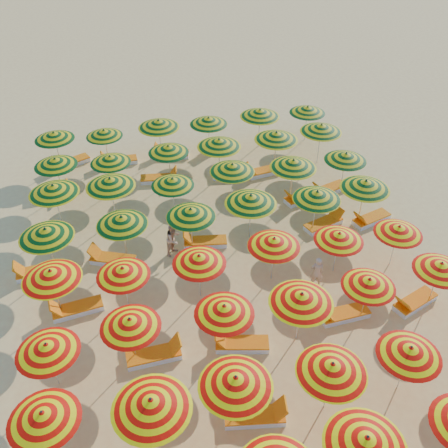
# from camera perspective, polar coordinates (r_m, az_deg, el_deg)

# --- Properties ---
(ground) EXTENTS (120.00, 120.00, 0.00)m
(ground) POSITION_cam_1_polar(r_m,az_deg,el_deg) (19.20, 0.35, -4.66)
(ground) COLOR #EFC36A
(ground) RESTS_ON ground
(umbrella_3) EXTENTS (2.06, 2.06, 2.13)m
(umbrella_3) POSITION_cam_1_polar(r_m,az_deg,el_deg) (13.08, 15.95, -22.80)
(umbrella_3) COLOR silver
(umbrella_3) RESTS_ON ground
(umbrella_6) EXTENTS (2.21, 2.21, 1.95)m
(umbrella_6) POSITION_cam_1_polar(r_m,az_deg,el_deg) (13.90, -19.98, -19.95)
(umbrella_6) COLOR silver
(umbrella_6) RESTS_ON ground
(umbrella_7) EXTENTS (2.69, 2.69, 2.18)m
(umbrella_7) POSITION_cam_1_polar(r_m,az_deg,el_deg) (13.21, -8.33, -19.68)
(umbrella_7) COLOR silver
(umbrella_7) RESTS_ON ground
(umbrella_8) EXTENTS (2.27, 2.27, 2.12)m
(umbrella_8) POSITION_cam_1_polar(r_m,az_deg,el_deg) (13.51, 1.34, -17.55)
(umbrella_8) COLOR silver
(umbrella_8) RESTS_ON ground
(umbrella_9) EXTENTS (2.22, 2.22, 2.08)m
(umbrella_9) POSITION_cam_1_polar(r_m,az_deg,el_deg) (14.10, 12.25, -15.78)
(umbrella_9) COLOR silver
(umbrella_9) RESTS_ON ground
(umbrella_10) EXTENTS (2.03, 2.03, 1.93)m
(umbrella_10) POSITION_cam_1_polar(r_m,az_deg,el_deg) (15.19, 20.49, -13.47)
(umbrella_10) COLOR silver
(umbrella_10) RESTS_ON ground
(umbrella_12) EXTENTS (1.88, 1.88, 1.93)m
(umbrella_12) POSITION_cam_1_polar(r_m,az_deg,el_deg) (15.19, -19.59, -13.21)
(umbrella_12) COLOR silver
(umbrella_12) RESTS_ON ground
(umbrella_13) EXTENTS (1.95, 1.95, 1.94)m
(umbrella_13) POSITION_cam_1_polar(r_m,az_deg,el_deg) (15.18, -10.69, -11.04)
(umbrella_13) COLOR silver
(umbrella_13) RESTS_ON ground
(umbrella_14) EXTENTS (2.40, 2.40, 1.97)m
(umbrella_14) POSITION_cam_1_polar(r_m,az_deg,el_deg) (15.23, 0.03, -9.75)
(umbrella_14) COLOR silver
(umbrella_14) RESTS_ON ground
(umbrella_15) EXTENTS (2.32, 2.32, 2.14)m
(umbrella_15) POSITION_cam_1_polar(r_m,az_deg,el_deg) (15.53, 8.85, -8.36)
(umbrella_15) COLOR silver
(umbrella_15) RESTS_ON ground
(umbrella_16) EXTENTS (1.98, 1.98, 1.87)m
(umbrella_16) POSITION_cam_1_polar(r_m,az_deg,el_deg) (16.81, 16.24, -6.46)
(umbrella_16) COLOR silver
(umbrella_16) RESTS_ON ground
(umbrella_17) EXTENTS (2.01, 2.01, 1.91)m
(umbrella_17) POSITION_cam_1_polar(r_m,az_deg,el_deg) (18.14, 23.53, -4.50)
(umbrella_17) COLOR silver
(umbrella_17) RESTS_ON ground
(umbrella_18) EXTENTS (2.23, 2.23, 2.07)m
(umbrella_18) POSITION_cam_1_polar(r_m,az_deg,el_deg) (17.11, -19.17, -5.49)
(umbrella_18) COLOR silver
(umbrella_18) RESTS_ON ground
(umbrella_19) EXTENTS (2.04, 2.04, 1.90)m
(umbrella_19) POSITION_cam_1_polar(r_m,az_deg,el_deg) (16.81, -11.49, -5.34)
(umbrella_19) COLOR silver
(umbrella_19) RESTS_ON ground
(umbrella_20) EXTENTS (2.39, 2.39, 1.96)m
(umbrella_20) POSITION_cam_1_polar(r_m,az_deg,el_deg) (16.86, -2.86, -4.06)
(umbrella_20) COLOR silver
(umbrella_20) RESTS_ON ground
(umbrella_21) EXTENTS (1.93, 1.93, 2.00)m
(umbrella_21) POSITION_cam_1_polar(r_m,az_deg,el_deg) (17.56, 5.74, -2.07)
(umbrella_21) COLOR silver
(umbrella_21) RESTS_ON ground
(umbrella_22) EXTENTS (2.25, 2.25, 1.90)m
(umbrella_22) POSITION_cam_1_polar(r_m,az_deg,el_deg) (18.31, 13.03, -1.42)
(umbrella_22) COLOR silver
(umbrella_22) RESTS_ON ground
(umbrella_23) EXTENTS (1.93, 1.93, 1.88)m
(umbrella_23) POSITION_cam_1_polar(r_m,az_deg,el_deg) (19.26, 19.35, -0.63)
(umbrella_23) COLOR silver
(umbrella_23) RESTS_ON ground
(umbrella_24) EXTENTS (2.31, 2.31, 2.09)m
(umbrella_24) POSITION_cam_1_polar(r_m,az_deg,el_deg) (18.84, -19.70, -0.96)
(umbrella_24) COLOR silver
(umbrella_24) RESTS_ON ground
(umbrella_25) EXTENTS (2.27, 2.27, 2.05)m
(umbrella_25) POSITION_cam_1_polar(r_m,az_deg,el_deg) (18.74, -11.62, 0.38)
(umbrella_25) COLOR silver
(umbrella_25) RESTS_ON ground
(umbrella_26) EXTENTS (2.16, 2.16, 2.01)m
(umbrella_26) POSITION_cam_1_polar(r_m,az_deg,el_deg) (18.84, -3.82, 1.29)
(umbrella_26) COLOR silver
(umbrella_26) RESTS_ON ground
(umbrella_27) EXTENTS (2.71, 2.71, 2.17)m
(umbrella_27) POSITION_cam_1_polar(r_m,az_deg,el_deg) (19.30, 3.08, 2.83)
(umbrella_27) COLOR silver
(umbrella_27) RESTS_ON ground
(umbrella_28) EXTENTS (2.56, 2.56, 2.05)m
(umbrella_28) POSITION_cam_1_polar(r_m,az_deg,el_deg) (20.02, 10.59, 3.25)
(umbrella_28) COLOR silver
(umbrella_28) RESTS_ON ground
(umbrella_29) EXTENTS (2.43, 2.43, 2.15)m
(umbrella_29) POSITION_cam_1_polar(r_m,az_deg,el_deg) (20.95, 15.86, 4.35)
(umbrella_29) COLOR silver
(umbrella_29) RESTS_ON ground
(umbrella_30) EXTENTS (2.02, 2.02, 2.13)m
(umbrella_30) POSITION_cam_1_polar(r_m,az_deg,el_deg) (21.05, -18.93, 3.79)
(umbrella_30) COLOR silver
(umbrella_30) RESTS_ON ground
(umbrella_31) EXTENTS (2.51, 2.51, 2.15)m
(umbrella_31) POSITION_cam_1_polar(r_m,az_deg,el_deg) (20.81, -12.89, 4.66)
(umbrella_31) COLOR silver
(umbrella_31) RESTS_ON ground
(umbrella_32) EXTENTS (2.32, 2.32, 1.90)m
(umbrella_32) POSITION_cam_1_polar(r_m,az_deg,el_deg) (20.83, -5.90, 4.81)
(umbrella_32) COLOR silver
(umbrella_32) RESTS_ON ground
(umbrella_33) EXTENTS (2.45, 2.45, 2.06)m
(umbrella_33) POSITION_cam_1_polar(r_m,az_deg,el_deg) (21.39, 0.95, 6.44)
(umbrella_33) COLOR silver
(umbrella_33) RESTS_ON ground
(umbrella_34) EXTENTS (2.46, 2.46, 2.15)m
(umbrella_34) POSITION_cam_1_polar(r_m,az_deg,el_deg) (21.73, 7.93, 6.84)
(umbrella_34) COLOR silver
(umbrella_34) RESTS_ON ground
(umbrella_35) EXTENTS (1.96, 1.96, 2.00)m
(umbrella_35) POSITION_cam_1_polar(r_m,az_deg,el_deg) (22.93, 13.75, 7.46)
(umbrella_35) COLOR silver
(umbrella_35) RESTS_ON ground
(umbrella_36) EXTENTS (2.09, 2.09, 1.99)m
(umbrella_36) POSITION_cam_1_polar(r_m,az_deg,el_deg) (23.13, -18.73, 6.73)
(umbrella_36) COLOR silver
(umbrella_36) RESTS_ON ground
(umbrella_37) EXTENTS (2.33, 2.33, 1.90)m
(umbrella_37) POSITION_cam_1_polar(r_m,az_deg,el_deg) (22.83, -12.89, 7.21)
(umbrella_37) COLOR silver
(umbrella_37) RESTS_ON ground
(umbrella_38) EXTENTS (2.19, 2.19, 1.97)m
(umbrella_38) POSITION_cam_1_polar(r_m,az_deg,el_deg) (23.09, -6.39, 8.51)
(umbrella_38) COLOR silver
(umbrella_38) RESTS_ON ground
(umbrella_39) EXTENTS (2.39, 2.39, 2.16)m
(umbrella_39) POSITION_cam_1_polar(r_m,az_deg,el_deg) (23.10, -0.57, 9.25)
(umbrella_39) COLOR silver
(umbrella_39) RESTS_ON ground
(umbrella_40) EXTENTS (2.48, 2.48, 2.18)m
(umbrella_40) POSITION_cam_1_polar(r_m,az_deg,el_deg) (23.77, 6.00, 9.98)
(umbrella_40) COLOR silver
(umbrella_40) RESTS_ON ground
(umbrella_41) EXTENTS (2.05, 2.05, 2.15)m
(umbrella_41) POSITION_cam_1_polar(r_m,az_deg,el_deg) (24.85, 11.06, 10.70)
(umbrella_41) COLOR silver
(umbrella_41) RESTS_ON ground
(umbrella_42) EXTENTS (1.91, 1.91, 1.99)m
(umbrella_42) POSITION_cam_1_polar(r_m,az_deg,el_deg) (25.34, -18.86, 9.52)
(umbrella_42) COLOR silver
(umbrella_42) RESTS_ON ground
(umbrella_43) EXTENTS (1.92, 1.92, 1.87)m
(umbrella_43) POSITION_cam_1_polar(r_m,az_deg,el_deg) (25.16, -13.55, 10.06)
(umbrella_43) COLOR silver
(umbrella_43) RESTS_ON ground
(umbrella_44) EXTENTS (2.44, 2.44, 2.15)m
(umbrella_44) POSITION_cam_1_polar(r_m,az_deg,el_deg) (25.02, -7.49, 11.30)
(umbrella_44) COLOR silver
(umbrella_44) RESTS_ON ground
(umbrella_45) EXTENTS (2.40, 2.40, 2.02)m
(umbrella_45) POSITION_cam_1_polar(r_m,az_deg,el_deg) (25.38, -1.78, 11.71)
(umbrella_45) COLOR silver
(umbrella_45) RESTS_ON ground
(umbrella_46) EXTENTS (2.20, 2.20, 2.16)m
(umbrella_46) POSITION_cam_1_polar(r_m,az_deg,el_deg) (25.95, 4.13, 12.55)
(umbrella_46) COLOR silver
(umbrella_46) RESTS_ON ground
(umbrella_47) EXTENTS (2.30, 2.30, 1.98)m
(umbrella_47) POSITION_cam_1_polar(r_m,az_deg,el_deg) (26.94, 9.53, 12.76)
(umbrella_47) COLOR silver
(umbrella_47) RESTS_ON ground
(lounger_4) EXTENTS (1.81, 0.87, 0.69)m
(lounger_4) POSITION_cam_1_polar(r_m,az_deg,el_deg) (15.01, 3.70, -21.07)
(lounger_4) COLOR white
(lounger_4) RESTS_ON ground
(lounger_6) EXTENTS (1.75, 0.65, 0.69)m
(lounger_6) POSITION_cam_1_polar(r_m,az_deg,el_deg) (16.30, -7.85, -14.61)
(lounger_6) COLOR white
(lounger_6) RESTS_ON ground
(lounger_7) EXTENTS (1.82, 0.97, 0.69)m
(lounger_7) POSITION_cam_1_polar(r_m,az_deg,el_deg) (16.43, 1.91, -13.53)
(lounger_7) COLOR white
(lounger_7) RESTS_ON ground
(lounger_8) EXTENTS (1.76, 0.66, 0.69)m
(lounger_8) POSITION_cam_1_polar(r_m,az_deg,el_deg) (17.70, 13.46, -10.00)
(lounger_8) COLOR white
(lounger_8) RESTS_ON ground
(lounger_9) EXTENTS (1.83, 1.14, 0.69)m
(lounger_9) POSITION_cam_1_polar(r_m,az_deg,el_deg) (18.82, 20.92, -8.33)
(lounger_9) COLOR white
(lounger_9) RESTS_ON ground
(lounger_10) EXTENTS (1.79, 0.81, 0.69)m
(lounger_10) POSITION_cam_1_polar(r_m,az_deg,el_deg) (18.12, -16.52, -9.27)
(lounger_10) COLOR white
(lounger_10) RESTS_ON ground
(lounger_11) EXTENTS (1.76, 0.67, 0.69)m
(lounger_11) POSITION_cam_1_polar(r_m,az_deg,el_deg) (19.93, -20.39, -5.12)
(lounger_11) COLOR white
(lounger_11) RESTS_ON ground
(lounger_12) EXTENTS (1.82, 1.22, 0.69)m
(lounger_12) POSITION_cam_1_polar(r_m,az_deg,el_deg) (19.68, -12.70, -3.94)
(lounger_12) COLOR white
(lounger_12) RESTS_ON ground
(lounger_13) EXTENTS (1.80, 0.86, 0.69)m
(lounger_13) POSITION_cam_1_polar(r_m,az_deg,el_deg) (20.00, -2.27, -2.05)
(lounger_13) COLOR white
(lounger_13) RESTS_ON ground
(lounger_14) EXTENTS (1.83, 1.10, 0.69)m
(lounger_14) POSITION_cam_1_polar(r_m,az_deg,el_deg) (21.34, 11.37, 0.09)
(lounger_14) COLOR white
(lounger_14) RESTS_ON ground
(lounger_15) EXTENTS (1.83, 1.05, 0.69)m
(lounger_15) POSITION_cam_1_polar(r_m,az_deg,el_deg) (22.05, 16.41, 0.55)
(lounger_15) COLOR white
(lounger_15) RESTS_ON ground
(lounger_16) EXTENTS (1.83, 1.04, 0.69)m
(lounger_16) POSITION_cam_1_polar(r_m,az_deg,el_deg) (22.71, 8.89, 3.00)
(lounger_16) COLOR white
(lounger_16) RESTS_ON ground
(lounger_17) EXTENTS (1.83, 1.08, 0.69)m
(lounger_17) POSITION_cam_1_polar(r_m,az_deg,el_deg) (23.49, 11.91, 3.90)
(lounger_17) COLOR white
(lounger_17) RESTS_ON ground
(lounger_18) EXTENTS (1.77, 0.72, 0.69)m
(lounger_18) POSITION_cam_1_polar(r_m,az_deg,el_deg) (23.97, -19.15, 3.22)
(lounger_18) COLOR white
(lounger_18) RESTS_ON ground
(lounger_19) EXTENTS (1.80, 0.83, 0.69)m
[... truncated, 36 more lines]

